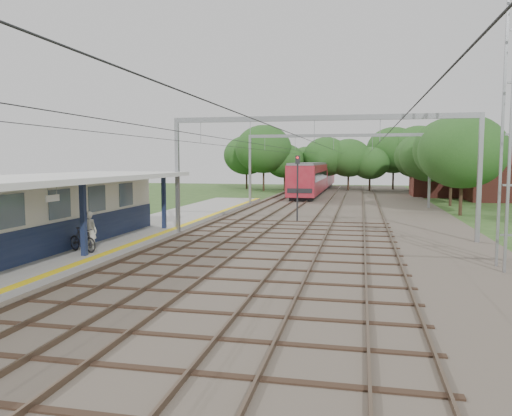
% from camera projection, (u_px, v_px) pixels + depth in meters
% --- Properties ---
extents(ground, '(160.00, 160.00, 0.00)m').
position_uv_depth(ground, '(156.00, 313.00, 14.69)').
color(ground, '#2D4C1E').
rests_on(ground, ground).
extents(ballast_bed, '(18.00, 90.00, 0.10)m').
position_uv_depth(ballast_bed, '(339.00, 212.00, 43.08)').
color(ballast_bed, '#473D33').
rests_on(ballast_bed, ground).
extents(platform, '(5.00, 52.00, 0.35)m').
position_uv_depth(platform, '(133.00, 233.00, 29.85)').
color(platform, gray).
rests_on(platform, ground).
extents(yellow_stripe, '(0.45, 52.00, 0.01)m').
position_uv_depth(yellow_stripe, '(168.00, 231.00, 29.37)').
color(yellow_stripe, yellow).
rests_on(yellow_stripe, platform).
extents(station_building, '(3.41, 18.00, 3.40)m').
position_uv_depth(station_building, '(37.00, 213.00, 23.14)').
color(station_building, beige).
rests_on(station_building, platform).
extents(canopy, '(6.40, 20.00, 3.44)m').
position_uv_depth(canopy, '(43.00, 180.00, 21.79)').
color(canopy, '#131D3C').
rests_on(canopy, platform).
extents(rail_tracks, '(11.80, 88.00, 0.15)m').
position_uv_depth(rail_tracks, '(310.00, 210.00, 43.58)').
color(rail_tracks, brown).
rests_on(rail_tracks, ballast_bed).
extents(catenary_system, '(17.22, 88.00, 7.00)m').
position_uv_depth(catenary_system, '(329.00, 147.00, 38.09)').
color(catenary_system, gray).
rests_on(catenary_system, ground).
extents(tree_band, '(31.72, 30.88, 8.82)m').
position_uv_depth(tree_band, '(347.00, 157.00, 69.06)').
color(tree_band, '#382619').
rests_on(tree_band, ground).
extents(house_near, '(7.00, 6.12, 7.89)m').
position_uv_depth(house_near, '(502.00, 174.00, 54.88)').
color(house_near, brown).
rests_on(house_near, ground).
extents(house_far, '(8.00, 6.12, 8.66)m').
position_uv_depth(house_far, '(445.00, 171.00, 61.73)').
color(house_far, brown).
rests_on(house_far, ground).
extents(person, '(0.69, 0.49, 1.81)m').
position_uv_depth(person, '(90.00, 231.00, 22.93)').
color(person, silver).
rests_on(person, platform).
extents(bicycle, '(1.89, 1.17, 1.10)m').
position_uv_depth(bicycle, '(82.00, 240.00, 22.56)').
color(bicycle, black).
rests_on(bicycle, platform).
extents(train, '(3.14, 39.10, 4.11)m').
position_uv_depth(train, '(316.00, 176.00, 71.43)').
color(train, black).
rests_on(train, ballast_bed).
extents(signal_post, '(0.36, 0.31, 4.83)m').
position_uv_depth(signal_post, '(297.00, 179.00, 35.82)').
color(signal_post, black).
rests_on(signal_post, ground).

